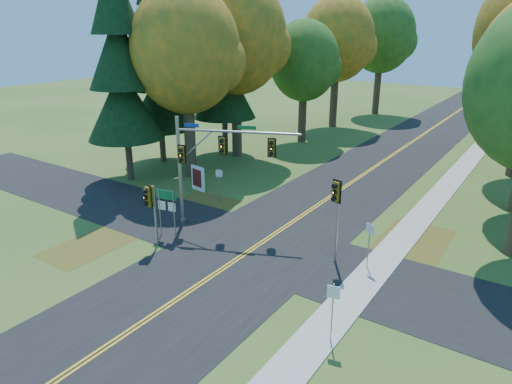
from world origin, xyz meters
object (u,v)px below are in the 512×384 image
Objects in this scene: traffic_mast at (208,158)px; info_kiosk at (198,178)px; east_signal_pole at (337,201)px; route_sign_cluster at (166,204)px.

info_kiosk is at bearing 114.34° from traffic_mast.
traffic_mast is at bearing -168.93° from east_signal_pole.
east_signal_pole reaches higher than route_sign_cluster.
route_sign_cluster reaches higher than info_kiosk.
traffic_mast is at bearing 56.86° from route_sign_cluster.
traffic_mast reaches higher than route_sign_cluster.
route_sign_cluster is 7.84m from info_kiosk.
east_signal_pole is 9.38m from route_sign_cluster.
east_signal_pole reaches higher than info_kiosk.
traffic_mast is 3.45m from route_sign_cluster.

